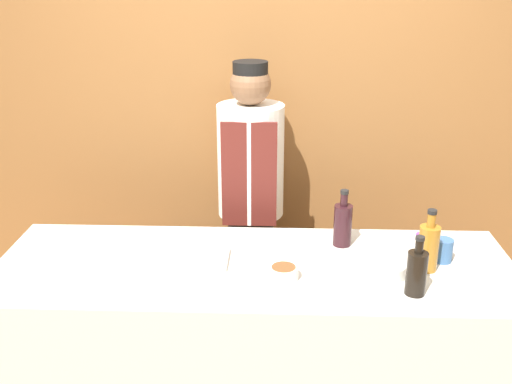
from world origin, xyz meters
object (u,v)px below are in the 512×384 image
(sauce_bowl_brown, at_px, (284,272))
(cup_blue, at_px, (443,250))
(cutting_board, at_px, (191,259))
(chef_center, at_px, (251,203))
(bottle_soy, at_px, (417,272))
(bottle_amber, at_px, (428,247))
(sauce_bowl_yellow, at_px, (390,269))
(bottle_wine, at_px, (343,224))
(sauce_bowl_purple, at_px, (426,239))

(sauce_bowl_brown, distance_m, cup_blue, 0.73)
(cutting_board, relative_size, chef_center, 0.19)
(bottle_soy, relative_size, bottle_amber, 0.90)
(sauce_bowl_yellow, xyz_separation_m, chef_center, (-0.62, 0.83, -0.04))
(bottle_amber, height_order, chef_center, chef_center)
(bottle_soy, bearing_deg, bottle_wine, 119.57)
(cutting_board, xyz_separation_m, chef_center, (0.23, 0.72, -0.02))
(sauce_bowl_brown, relative_size, sauce_bowl_purple, 1.07)
(bottle_wine, bearing_deg, sauce_bowl_purple, 4.53)
(cutting_board, distance_m, bottle_soy, 0.97)
(bottle_wine, distance_m, bottle_soy, 0.50)
(bottle_wine, xyz_separation_m, cup_blue, (0.43, -0.15, -0.05))
(sauce_bowl_purple, relative_size, chef_center, 0.07)
(cup_blue, bearing_deg, chef_center, 142.18)
(bottle_soy, distance_m, chef_center, 1.20)
(bottle_wine, bearing_deg, bottle_amber, -34.06)
(bottle_soy, xyz_separation_m, chef_center, (-0.70, 0.97, -0.11))
(bottle_wine, xyz_separation_m, chef_center, (-0.45, 0.54, -0.12))
(sauce_bowl_yellow, xyz_separation_m, cup_blue, (0.26, 0.15, 0.02))
(bottle_amber, distance_m, chef_center, 1.11)
(cutting_board, distance_m, cup_blue, 1.11)
(sauce_bowl_brown, relative_size, sauce_bowl_yellow, 0.90)
(cutting_board, bearing_deg, bottle_amber, -2.32)
(cup_blue, relative_size, chef_center, 0.06)
(sauce_bowl_yellow, bearing_deg, bottle_amber, 22.09)
(sauce_bowl_yellow, bearing_deg, chef_center, 126.73)
(cutting_board, height_order, chef_center, chef_center)
(sauce_bowl_brown, bearing_deg, sauce_bowl_yellow, 4.54)
(sauce_bowl_brown, height_order, sauce_bowl_yellow, sauce_bowl_yellow)
(sauce_bowl_purple, bearing_deg, cup_blue, -79.92)
(sauce_bowl_yellow, xyz_separation_m, bottle_soy, (0.08, -0.14, 0.07))
(sauce_bowl_yellow, height_order, chef_center, chef_center)
(bottle_soy, bearing_deg, sauce_bowl_brown, 168.89)
(bottle_amber, relative_size, chef_center, 0.16)
(sauce_bowl_brown, relative_size, cup_blue, 1.20)
(sauce_bowl_purple, bearing_deg, bottle_soy, -107.68)
(sauce_bowl_purple, height_order, bottle_soy, bottle_soy)
(sauce_bowl_purple, height_order, cutting_board, sauce_bowl_purple)
(sauce_bowl_purple, xyz_separation_m, cutting_board, (-1.08, -0.22, -0.01))
(cup_blue, bearing_deg, sauce_bowl_brown, -165.12)
(sauce_bowl_brown, height_order, sauce_bowl_purple, sauce_bowl_brown)
(sauce_bowl_purple, xyz_separation_m, bottle_soy, (-0.15, -0.47, 0.08))
(sauce_bowl_yellow, relative_size, cutting_board, 0.42)
(sauce_bowl_purple, relative_size, bottle_amber, 0.42)
(sauce_bowl_brown, distance_m, sauce_bowl_purple, 0.76)
(cutting_board, bearing_deg, cup_blue, 2.12)
(sauce_bowl_purple, xyz_separation_m, cup_blue, (0.03, -0.18, 0.03))
(sauce_bowl_brown, xyz_separation_m, cutting_board, (-0.41, 0.15, -0.02))
(sauce_bowl_yellow, xyz_separation_m, bottle_wine, (-0.17, 0.30, 0.07))
(bottle_amber, bearing_deg, bottle_soy, -114.13)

